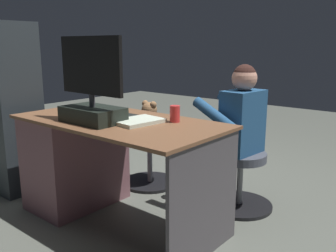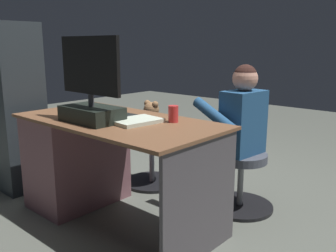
% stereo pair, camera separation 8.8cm
% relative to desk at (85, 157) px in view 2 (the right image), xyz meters
% --- Properties ---
extents(ground_plane, '(10.00, 10.00, 0.00)m').
position_rel_desk_xyz_m(ground_plane, '(-0.39, -0.40, -0.38)').
color(ground_plane, '#61655C').
extents(desk, '(1.45, 0.74, 0.72)m').
position_rel_desk_xyz_m(desk, '(0.00, 0.00, 0.00)').
color(desk, brown).
rests_on(desk, ground_plane).
extents(monitor, '(0.55, 0.25, 0.54)m').
position_rel_desk_xyz_m(monitor, '(-0.32, 0.15, 0.50)').
color(monitor, black).
rests_on(monitor, desk).
extents(keyboard, '(0.42, 0.14, 0.02)m').
position_rel_desk_xyz_m(keyboard, '(-0.29, -0.07, 0.35)').
color(keyboard, black).
rests_on(keyboard, desk).
extents(computer_mouse, '(0.06, 0.10, 0.04)m').
position_rel_desk_xyz_m(computer_mouse, '(0.02, -0.09, 0.36)').
color(computer_mouse, '#232623').
rests_on(computer_mouse, desk).
extents(cup, '(0.06, 0.06, 0.11)m').
position_rel_desk_xyz_m(cup, '(-0.72, -0.18, 0.39)').
color(cup, red).
rests_on(cup, desk).
extents(tv_remote, '(0.10, 0.15, 0.02)m').
position_rel_desk_xyz_m(tv_remote, '(-0.10, -0.03, 0.35)').
color(tv_remote, black).
rests_on(tv_remote, desk).
extents(notebook_binder, '(0.25, 0.32, 0.02)m').
position_rel_desk_xyz_m(notebook_binder, '(-0.56, -0.01, 0.35)').
color(notebook_binder, silver).
rests_on(notebook_binder, desk).
extents(office_chair_teddy, '(0.48, 0.48, 0.43)m').
position_rel_desk_xyz_m(office_chair_teddy, '(-0.07, -0.65, -0.14)').
color(office_chair_teddy, black).
rests_on(office_chair_teddy, ground_plane).
extents(teddy_bear, '(0.23, 0.23, 0.32)m').
position_rel_desk_xyz_m(teddy_bear, '(-0.07, -0.66, 0.18)').
color(teddy_bear, '#966A44').
rests_on(teddy_bear, office_chair_teddy).
extents(visitor_chair, '(0.50, 0.50, 0.43)m').
position_rel_desk_xyz_m(visitor_chair, '(-0.91, -0.74, -0.15)').
color(visitor_chair, black).
rests_on(visitor_chair, ground_plane).
extents(person, '(0.54, 0.51, 1.07)m').
position_rel_desk_xyz_m(person, '(-0.82, -0.73, 0.24)').
color(person, '#24507D').
rests_on(person, ground_plane).
extents(equipment_rack, '(0.44, 0.36, 1.38)m').
position_rel_desk_xyz_m(equipment_rack, '(0.74, 0.15, 0.31)').
color(equipment_rack, '#293034').
rests_on(equipment_rack, ground_plane).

